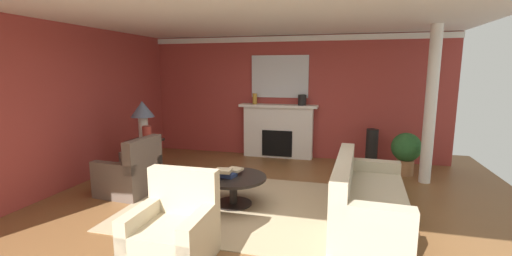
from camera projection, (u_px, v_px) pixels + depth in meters
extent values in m
plane|color=brown|center=(251.00, 205.00, 5.19)|extent=(8.46, 8.46, 0.00)
cube|color=#9E3833|center=(288.00, 97.00, 8.00)|extent=(7.10, 0.12, 2.80)
cube|color=#9E3833|center=(76.00, 106.00, 6.07)|extent=(0.12, 6.87, 2.80)
cube|color=white|center=(256.00, 14.00, 5.00)|extent=(7.10, 6.87, 0.06)
cube|color=white|center=(288.00, 39.00, 7.70)|extent=(7.10, 0.08, 0.12)
cube|color=tan|center=(233.00, 204.00, 5.21)|extent=(3.02, 2.63, 0.01)
cube|color=white|center=(278.00, 132.00, 7.98)|extent=(1.60, 0.25, 1.18)
cube|color=black|center=(278.00, 142.00, 8.00)|extent=(0.70, 0.26, 0.60)
cube|color=white|center=(278.00, 106.00, 7.85)|extent=(1.80, 0.35, 0.06)
cube|color=silver|center=(280.00, 77.00, 7.88)|extent=(1.32, 0.04, 0.96)
cube|color=#BCB299|center=(369.00, 206.00, 4.57)|extent=(1.01, 2.14, 0.45)
cube|color=#BCB299|center=(344.00, 174.00, 4.60)|extent=(0.31, 2.11, 0.40)
cube|color=#BCB299|center=(370.00, 232.00, 3.66)|extent=(0.91, 0.25, 0.62)
cube|color=#BCB299|center=(369.00, 179.00, 5.45)|extent=(0.91, 0.25, 0.62)
cube|color=brown|center=(129.00, 180.00, 5.68)|extent=(0.86, 0.86, 0.44)
cube|color=brown|center=(143.00, 154.00, 5.49)|extent=(0.22, 0.81, 0.51)
cube|color=brown|center=(141.00, 170.00, 5.97)|extent=(0.81, 0.20, 0.60)
cube|color=brown|center=(114.00, 182.00, 5.36)|extent=(0.81, 0.20, 0.60)
cube|color=#C1B293|center=(172.00, 244.00, 3.61)|extent=(0.80, 0.80, 0.44)
cube|color=#C1B293|center=(184.00, 190.00, 3.83)|extent=(0.80, 0.16, 0.51)
cube|color=#C1B293|center=(144.00, 233.00, 3.67)|extent=(0.14, 0.80, 0.60)
cube|color=#C1B293|center=(201.00, 240.00, 3.51)|extent=(0.14, 0.80, 0.60)
cylinder|color=black|center=(233.00, 178.00, 5.14)|extent=(1.00, 1.00, 0.04)
cylinder|color=black|center=(233.00, 192.00, 5.18)|extent=(0.12, 0.12, 0.41)
cylinder|color=black|center=(233.00, 204.00, 5.21)|extent=(0.56, 0.56, 0.03)
cube|color=black|center=(144.00, 141.00, 6.55)|extent=(0.56, 0.56, 0.04)
cube|color=black|center=(145.00, 159.00, 6.60)|extent=(0.10, 0.10, 0.66)
cube|color=black|center=(146.00, 174.00, 6.66)|extent=(0.45, 0.45, 0.04)
cylinder|color=beige|center=(143.00, 129.00, 6.50)|extent=(0.18, 0.18, 0.45)
cone|color=#4C566B|center=(142.00, 109.00, 6.44)|extent=(0.44, 0.44, 0.30)
cylinder|color=black|center=(302.00, 100.00, 7.66)|extent=(0.19, 0.19, 0.24)
cylinder|color=#9E3328|center=(147.00, 134.00, 6.36)|extent=(0.17, 0.17, 0.30)
cylinder|color=black|center=(372.00, 148.00, 7.20)|extent=(0.25, 0.25, 0.80)
cylinder|color=#B7892D|center=(255.00, 99.00, 7.94)|extent=(0.10, 0.10, 0.25)
cube|color=navy|center=(229.00, 175.00, 5.10)|extent=(0.23, 0.23, 0.06)
cube|color=tan|center=(235.00, 169.00, 5.22)|extent=(0.25, 0.24, 0.03)
cube|color=tan|center=(223.00, 171.00, 5.02)|extent=(0.25, 0.22, 0.05)
cylinder|color=#A8754C|center=(405.00, 167.00, 6.67)|extent=(0.32, 0.32, 0.30)
sphere|color=#28602D|center=(406.00, 147.00, 6.61)|extent=(0.56, 0.56, 0.56)
cylinder|color=white|center=(431.00, 106.00, 6.02)|extent=(0.20, 0.20, 2.80)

